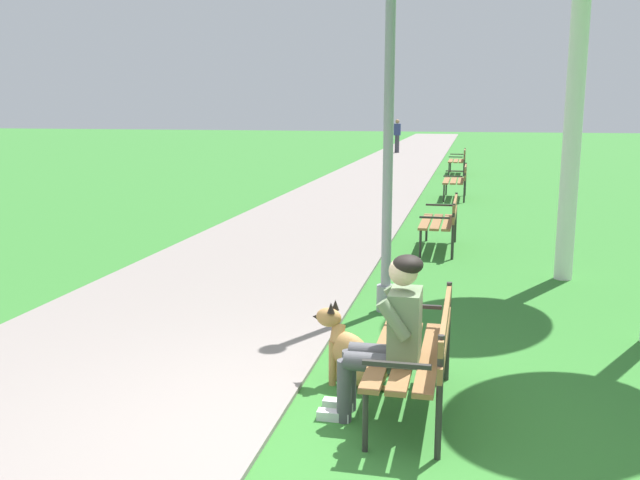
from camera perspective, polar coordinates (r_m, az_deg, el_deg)
The scene contains 10 objects.
ground_plane at distance 4.94m, azimuth -1.24°, elevation -16.48°, with size 120.00×120.00×0.00m, color #33752D.
paved_path at distance 28.51m, azimuth 6.38°, elevation 6.34°, with size 3.45×60.00×0.04m, color gray.
park_bench_near at distance 5.26m, azimuth 8.20°, elevation -8.76°, with size 0.55×1.50×0.85m.
park_bench_mid at distance 11.25m, azimuth 10.08°, elevation 1.76°, with size 0.55×1.50×0.85m.
park_bench_far at distance 17.61m, azimuth 11.26°, elevation 4.99°, with size 0.55×1.50×0.85m.
park_bench_furthest at distance 24.11m, azimuth 11.36°, elevation 6.54°, with size 0.55×1.50×0.85m.
person_seated_on_near_bench at distance 5.07m, azimuth 5.75°, elevation -7.47°, with size 0.74×0.49×1.25m.
dog_shepherd at distance 5.77m, azimuth 2.88°, elevation -9.51°, with size 0.83×0.37×0.71m.
lamp_post_near at distance 7.58m, azimuth 5.65°, elevation 8.74°, with size 0.24×0.24×3.84m.
pedestrian_distant at distance 34.30m, azimuth 6.36°, elevation 8.49°, with size 0.32×0.22×1.65m.
Camera 1 is at (1.05, -4.26, 2.28)m, focal length 38.91 mm.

